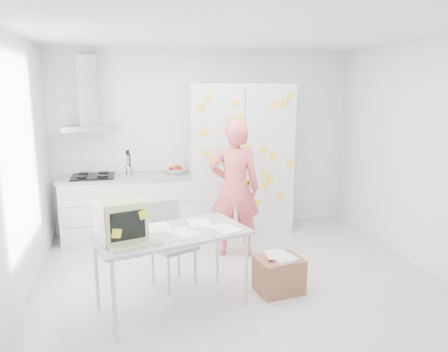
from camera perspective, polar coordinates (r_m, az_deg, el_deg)
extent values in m
cube|color=silver|center=(5.15, 1.63, -13.37)|extent=(4.50, 4.00, 0.02)
cube|color=white|center=(6.67, -2.46, 4.63)|extent=(4.50, 0.02, 2.70)
cube|color=white|center=(4.73, -25.76, 0.51)|extent=(0.02, 4.00, 2.70)
cube|color=white|center=(5.71, 24.23, 2.40)|extent=(0.02, 4.00, 2.70)
cube|color=white|center=(4.69, 1.83, 18.16)|extent=(4.50, 4.00, 0.02)
cube|color=white|center=(6.46, -12.49, -4.12)|extent=(1.80, 0.60, 0.88)
cube|color=gray|center=(6.13, -12.55, -3.63)|extent=(1.76, 0.01, 0.01)
cube|color=gray|center=(6.21, -12.43, -6.12)|extent=(1.76, 0.01, 0.01)
cube|color=#9E9E99|center=(6.35, -12.68, -0.12)|extent=(1.84, 0.63, 0.04)
cube|color=black|center=(6.37, -16.74, -0.08)|extent=(0.58, 0.50, 0.03)
cylinder|color=black|center=(6.26, -18.11, -0.09)|extent=(0.14, 0.14, 0.02)
cylinder|color=black|center=(6.23, -15.55, 0.02)|extent=(0.14, 0.14, 0.02)
cylinder|color=black|center=(6.49, -17.91, 0.34)|extent=(0.14, 0.14, 0.02)
cylinder|color=black|center=(6.47, -15.44, 0.45)|extent=(0.14, 0.14, 0.02)
cylinder|color=silver|center=(6.33, -12.26, 0.69)|extent=(0.10, 0.10, 0.14)
cylinder|color=black|center=(6.32, -12.44, 1.59)|extent=(0.01, 0.01, 0.30)
cylinder|color=black|center=(6.30, -12.14, 1.57)|extent=(0.01, 0.01, 0.30)
cylinder|color=black|center=(6.33, -12.26, 1.62)|extent=(0.01, 0.01, 0.30)
cube|color=black|center=(6.30, -12.50, 3.02)|extent=(0.05, 0.01, 0.07)
imported|color=white|center=(6.37, -6.40, 0.67)|extent=(0.31, 0.31, 0.08)
sphere|color=#B2140F|center=(6.38, -6.96, 0.91)|extent=(0.08, 0.08, 0.08)
sphere|color=#B2140F|center=(6.32, -6.09, 0.83)|extent=(0.08, 0.08, 0.08)
sphere|color=#B2140F|center=(6.41, -5.82, 0.99)|extent=(0.08, 0.08, 0.08)
cylinder|color=yellow|center=(6.37, -6.61, 1.32)|extent=(0.09, 0.17, 0.10)
cylinder|color=yellow|center=(6.38, -6.39, 1.33)|extent=(0.04, 0.17, 0.10)
cylinder|color=yellow|center=(6.38, -6.16, 1.34)|extent=(0.08, 0.17, 0.10)
cube|color=silver|center=(6.32, -17.07, 6.01)|extent=(0.70, 0.48, 0.07)
cube|color=silver|center=(6.41, -17.26, 10.56)|extent=(0.26, 0.24, 0.95)
cube|color=silver|center=(6.49, 1.98, 2.20)|extent=(1.50, 0.65, 2.20)
cube|color=slate|center=(6.17, 2.73, 1.70)|extent=(0.01, 0.01, 2.16)
cube|color=silver|center=(6.15, 2.22, 1.67)|extent=(0.02, 0.02, 0.30)
cube|color=silver|center=(6.18, 3.29, 1.71)|extent=(0.02, 0.02, 0.30)
cube|color=yellow|center=(6.20, 6.55, 9.17)|extent=(0.10, 0.00, 0.10)
cube|color=yellow|center=(6.25, 7.86, 9.38)|extent=(0.12, 0.00, 0.12)
cube|color=yellow|center=(6.38, 8.53, 1.49)|extent=(0.12, 0.00, 0.12)
cube|color=yellow|center=(6.10, 0.63, 2.66)|extent=(0.10, 0.00, 0.10)
cube|color=yellow|center=(6.13, 2.86, 4.04)|extent=(0.12, 0.00, 0.12)
cube|color=yellow|center=(6.32, 6.00, -0.35)|extent=(0.12, 0.00, 0.12)
cube|color=yellow|center=(6.17, 0.95, -0.49)|extent=(0.10, 0.00, 0.10)
cube|color=yellow|center=(6.05, 1.61, 9.62)|extent=(0.12, 0.00, 0.12)
cube|color=yellow|center=(6.25, 3.53, -0.89)|extent=(0.12, 0.00, 0.12)
cube|color=yellow|center=(6.27, 6.36, 2.65)|extent=(0.12, 0.00, 0.12)
cube|color=yellow|center=(6.28, 5.26, 0.36)|extent=(0.10, 0.00, 0.10)
cube|color=yellow|center=(6.04, 0.84, 7.12)|extent=(0.12, 0.00, 0.12)
cube|color=yellow|center=(6.06, -1.47, 1.99)|extent=(0.10, 0.00, 0.10)
cube|color=yellow|center=(6.03, -2.31, 3.00)|extent=(0.10, 0.00, 0.10)
cube|color=yellow|center=(5.95, -2.95, 8.96)|extent=(0.11, 0.00, 0.11)
cube|color=yellow|center=(6.26, 2.08, -2.95)|extent=(0.10, 0.00, 0.10)
cube|color=yellow|center=(6.10, 0.95, 2.72)|extent=(0.11, 0.00, 0.11)
cube|color=yellow|center=(6.43, 7.31, -2.57)|extent=(0.11, 0.00, 0.11)
cube|color=yellow|center=(6.28, 8.60, 10.26)|extent=(0.10, 0.00, 0.10)
cube|color=yellow|center=(6.07, 1.25, 5.60)|extent=(0.10, 0.00, 0.10)
cube|color=yellow|center=(6.09, 0.18, 2.17)|extent=(0.11, 0.00, 0.11)
cube|color=yellow|center=(6.35, 4.25, -3.42)|extent=(0.10, 0.00, 0.10)
cube|color=yellow|center=(5.96, -2.04, 10.32)|extent=(0.10, 0.00, 0.10)
cube|color=yellow|center=(5.98, -2.62, 5.64)|extent=(0.12, 0.00, 0.12)
cube|color=yellow|center=(6.32, 5.39, -1.16)|extent=(0.11, 0.00, 0.11)
cube|color=yellow|center=(6.07, 2.10, 7.58)|extent=(0.11, 0.00, 0.11)
cube|color=yellow|center=(6.22, 5.13, 3.43)|extent=(0.11, 0.00, 0.11)
cube|color=yellow|center=(6.23, 2.88, -1.02)|extent=(0.11, 0.00, 0.11)
imported|color=#ED5C61|center=(5.58, 1.41, -1.67)|extent=(0.72, 0.55, 1.76)
cube|color=#ADAFB8|center=(4.27, -6.87, -7.54)|extent=(1.61, 1.13, 0.03)
cylinder|color=silver|center=(3.97, -14.18, -15.61)|extent=(0.05, 0.05, 0.75)
cylinder|color=silver|center=(4.46, 2.92, -12.11)|extent=(0.05, 0.05, 0.75)
cylinder|color=silver|center=(4.50, -16.30, -12.33)|extent=(0.05, 0.05, 0.75)
cylinder|color=silver|center=(4.94, -0.90, -9.65)|extent=(0.05, 0.05, 0.75)
cube|color=beige|center=(4.14, -13.40, -5.47)|extent=(0.50, 0.51, 0.37)
cube|color=beige|center=(3.94, -12.49, -6.32)|extent=(0.36, 0.13, 0.33)
cube|color=black|center=(3.93, -12.44, -6.36)|extent=(0.30, 0.10, 0.26)
cube|color=#F0FF2E|center=(3.91, -13.85, -7.31)|extent=(0.09, 0.03, 0.10)
cube|color=#F0FF2E|center=(3.94, -10.44, -4.95)|extent=(0.10, 0.03, 0.10)
cube|color=beige|center=(3.96, -11.43, -8.83)|extent=(0.48, 0.28, 0.03)
cube|color=#99987A|center=(3.96, -11.43, -8.62)|extent=(0.43, 0.23, 0.01)
cube|color=white|center=(4.26, -5.30, -7.33)|extent=(0.35, 0.38, 0.00)
cube|color=white|center=(4.52, -3.21, -6.15)|extent=(0.23, 0.32, 0.00)
cube|color=white|center=(4.34, 0.07, -6.85)|extent=(0.32, 0.37, 0.00)
cube|color=white|center=(4.43, -8.55, -6.63)|extent=(0.26, 0.34, 0.00)
cube|color=#B3B3B0|center=(4.86, -6.63, -9.13)|extent=(0.56, 0.56, 0.04)
cube|color=#B3B3B0|center=(4.93, -7.87, -5.77)|extent=(0.37, 0.20, 0.46)
cylinder|color=#AEAEB3|center=(4.74, -7.25, -12.81)|extent=(0.04, 0.04, 0.43)
cylinder|color=#AEAEB3|center=(4.90, -3.77, -11.86)|extent=(0.04, 0.04, 0.43)
cylinder|color=#AEAEB3|center=(5.01, -9.30, -11.47)|extent=(0.04, 0.04, 0.43)
cylinder|color=#AEAEB3|center=(5.16, -5.95, -10.63)|extent=(0.04, 0.04, 0.43)
cube|color=#955B40|center=(4.82, 7.17, -12.68)|extent=(0.52, 0.44, 0.38)
cube|color=white|center=(4.73, 7.55, -10.46)|extent=(0.30, 0.35, 0.03)
cube|color=white|center=(4.75, 6.72, -10.11)|extent=(0.24, 0.31, 0.00)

